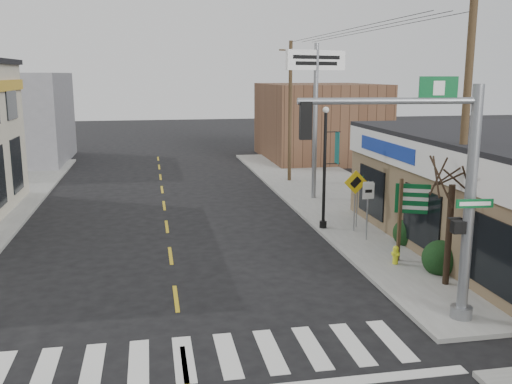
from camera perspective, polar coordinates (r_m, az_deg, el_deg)
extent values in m
plane|color=black|center=(13.18, -7.12, -17.04)|extent=(140.00, 140.00, 0.00)
cube|color=gray|center=(27.08, 10.41, -1.83)|extent=(6.00, 38.00, 0.13)
cube|color=gold|center=(20.55, -8.54, -6.31)|extent=(0.12, 56.00, 0.01)
cube|color=silver|center=(13.53, -7.23, -16.21)|extent=(11.00, 2.20, 0.01)
cube|color=brown|center=(43.55, 6.26, 7.02)|extent=(8.00, 10.00, 5.60)
cube|color=gray|center=(44.89, -24.19, 6.72)|extent=(9.00, 10.00, 6.40)
cylinder|color=gray|center=(15.15, 20.57, -1.27)|extent=(0.28, 0.28, 5.96)
cylinder|color=gray|center=(13.80, 13.45, 8.81)|extent=(4.37, 0.16, 0.16)
cube|color=black|center=(13.15, 5.36, 6.99)|extent=(0.28, 0.22, 0.89)
cube|color=#085123|center=(14.95, 21.03, -1.08)|extent=(0.94, 0.04, 0.22)
cube|color=#085123|center=(14.31, 17.95, 9.86)|extent=(0.94, 0.05, 0.55)
cube|color=black|center=(15.11, 19.71, -3.38)|extent=(0.32, 0.26, 0.32)
cube|color=#4A3822|center=(19.66, 14.16, -2.73)|extent=(0.10, 0.10, 2.81)
cube|color=#4A3822|center=(20.24, 17.53, -2.51)|extent=(0.10, 0.10, 2.81)
cube|color=#115022|center=(19.73, 16.06, -0.68)|extent=(1.61, 0.05, 1.00)
cylinder|color=#CDD61F|center=(19.57, 13.77, -6.30)|extent=(0.18, 0.18, 0.50)
sphere|color=#CDD61F|center=(19.48, 13.81, -5.52)|extent=(0.20, 0.20, 0.20)
cylinder|color=gray|center=(23.04, 9.84, -1.13)|extent=(0.05, 0.05, 2.27)
cube|color=gold|center=(22.84, 9.94, 0.97)|extent=(0.96, 0.03, 0.96)
cylinder|color=black|center=(23.11, 6.85, 2.14)|extent=(0.13, 0.13, 4.75)
sphere|color=silver|center=(22.83, 7.00, 8.14)|extent=(0.26, 0.26, 0.26)
cube|color=#145B56|center=(23.13, 8.10, 4.41)|extent=(0.02, 0.50, 1.28)
cylinder|color=gray|center=(28.68, 5.93, 6.95)|extent=(0.23, 0.23, 7.67)
cube|color=white|center=(28.59, 6.06, 12.98)|extent=(3.61, 0.18, 0.96)
cylinder|color=black|center=(17.83, 18.72, -4.11)|extent=(0.19, 0.19, 3.03)
ellipsoid|color=#1D3917|center=(19.15, 17.97, -6.34)|extent=(1.17, 1.17, 0.88)
ellipsoid|color=#193213|center=(21.91, 14.92, -3.99)|extent=(1.09, 1.09, 0.82)
cylinder|color=#4A3C23|center=(18.46, 20.14, 5.94)|extent=(0.24, 0.24, 9.12)
cylinder|color=#44291F|center=(33.43, 3.43, 7.98)|extent=(0.21, 0.21, 8.04)
cube|color=#44291F|center=(33.38, 3.50, 13.98)|extent=(1.40, 0.09, 0.09)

